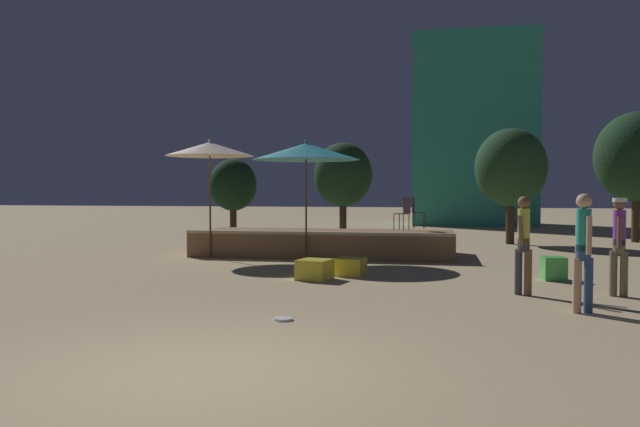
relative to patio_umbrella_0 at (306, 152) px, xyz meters
name	(u,v)px	position (x,y,z in m)	size (l,w,h in m)	color
ground_plane	(206,372)	(1.06, -10.00, -2.85)	(120.00, 120.00, 0.00)	tan
wooden_deck	(325,243)	(0.25, 1.44, -2.51)	(7.21, 2.78, 0.75)	olive
patio_umbrella_0	(306,152)	(0.00, 0.00, 0.00)	(2.82, 2.82, 3.15)	brown
patio_umbrella_1	(210,149)	(-2.66, 0.03, 0.10)	(2.39, 2.39, 3.22)	brown
cube_seat_0	(554,268)	(5.73, -2.58, -2.61)	(0.48, 0.48, 0.48)	#4CC651
cube_seat_1	(350,266)	(1.53, -2.63, -2.66)	(0.70, 0.70, 0.38)	yellow
cube_seat_2	(315,270)	(0.90, -3.42, -2.64)	(0.76, 0.76, 0.42)	yellow
person_0	(583,247)	(5.52, -6.10, -1.85)	(0.30, 0.44, 1.80)	#2D4C7F
person_1	(619,241)	(6.47, -4.45, -1.88)	(0.29, 0.54, 1.72)	#72664C
person_2	(524,241)	(4.86, -4.60, -1.90)	(0.29, 0.52, 1.74)	brown
bistro_chair_0	(416,209)	(2.78, 2.21, -1.56)	(0.40, 0.40, 0.90)	#2D3338
bistro_chair_1	(404,210)	(2.50, 1.18, -1.56)	(0.46, 0.46, 0.90)	#47474C
frisbee_disc	(283,319)	(1.22, -7.42, -2.83)	(0.27, 0.27, 0.03)	white
background_tree_0	(343,175)	(-0.26, 8.26, -0.42)	(2.29, 2.29, 3.70)	#3D2B1C
background_tree_1	(511,168)	(5.84, 6.09, -0.24)	(2.41, 2.41, 3.94)	#3D2B1C
background_tree_2	(637,157)	(10.28, 7.67, 0.16)	(2.87, 2.87, 4.60)	#3D2B1C
background_tree_3	(233,185)	(-4.96, 8.82, -0.80)	(1.96, 1.96, 3.14)	#3D2B1C
distant_building	(474,131)	(5.28, 18.18, 2.11)	(6.26, 4.10, 9.92)	teal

